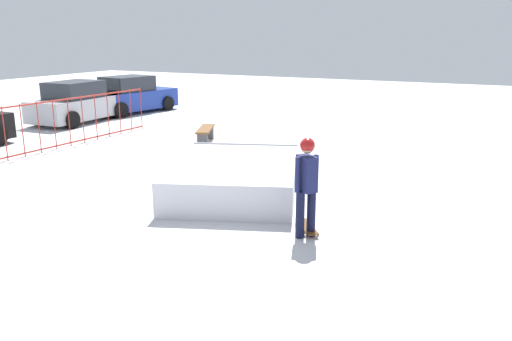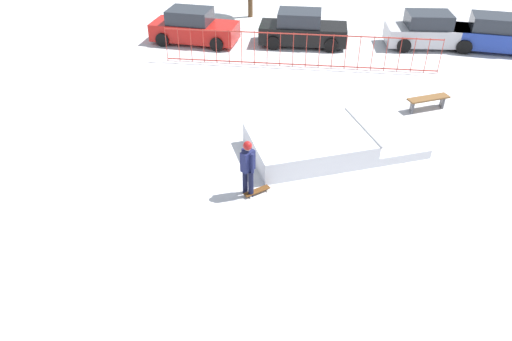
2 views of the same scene
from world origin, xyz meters
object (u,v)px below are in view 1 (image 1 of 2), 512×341
Objects in this scene: park_bench at (205,132)px; skateboard at (307,227)px; skater at (307,180)px; parked_car_blue at (131,96)px; parked_car_silver at (78,103)px; skate_ramp at (238,173)px.

skateboard is at bearing -135.27° from park_bench.
skater is 1.06× the size of park_bench.
skater reaches higher than parked_car_blue.
parked_car_blue reaches higher than skateboard.
parked_car_silver is (7.02, 12.38, 0.65)m from skateboard.
skateboard is 15.75m from parked_car_blue.
skate_ramp is 5.10m from park_bench.
skateboard is 0.18× the size of parked_car_silver.
park_bench is 0.39× the size of parked_car_silver.
park_bench is 7.74m from parked_car_blue.
skater is 0.41× the size of parked_car_silver.
park_bench is 6.81m from parked_car_silver.
skateboard is (0.25, 0.07, -0.93)m from skater.
park_bench is at bearing 19.50° from skate_ramp.
parked_car_blue is (9.94, 12.19, 0.65)m from skateboard.
skater is at bearing -136.14° from park_bench.
skate_ramp is 1.43× the size of parked_car_silver.
parked_car_silver reaches higher than skateboard.
skater is at bearing -121.06° from parked_car_blue.
parked_car_silver is 2.93m from parked_car_blue.
park_bench reaches higher than skateboard.
parked_car_silver is at bearing 7.42° from skater.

